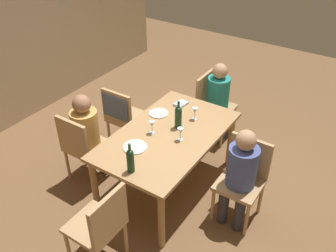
{
  "coord_description": "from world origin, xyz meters",
  "views": [
    {
      "loc": [
        -2.69,
        -1.77,
        3.06
      ],
      "look_at": [
        0.0,
        0.0,
        0.86
      ],
      "focal_mm": 38.94,
      "sensor_mm": 36.0,
      "label": 1
    }
  ],
  "objects": [
    {
      "name": "ground_plane",
      "position": [
        0.0,
        0.0,
        0.0
      ],
      "size": [
        10.0,
        10.0,
        0.0
      ],
      "primitive_type": "plane",
      "color": "brown"
    },
    {
      "name": "wine_bottle_dark_red",
      "position": [
        0.17,
        -0.03,
        0.9
      ],
      "size": [
        0.08,
        0.08,
        0.33
      ],
      "color": "#19381E",
      "rests_on": "dining_table"
    },
    {
      "name": "dinner_plate_host",
      "position": [
        -0.39,
        0.15,
        0.77
      ],
      "size": [
        0.25,
        0.25,
        0.01
      ],
      "primitive_type": "cylinder",
      "color": "white",
      "rests_on": "dining_table"
    },
    {
      "name": "chair_right_end",
      "position": [
        1.21,
        0.09,
        0.53
      ],
      "size": [
        0.44,
        0.44,
        0.92
      ],
      "rotation": [
        0.0,
        0.0,
        3.14
      ],
      "color": "tan",
      "rests_on": "ground_plane"
    },
    {
      "name": "folded_napkin",
      "position": [
        0.59,
        0.2,
        0.77
      ],
      "size": [
        0.17,
        0.14,
        0.03
      ],
      "primitive_type": "cube",
      "rotation": [
        0.0,
        0.0,
        -0.12
      ],
      "color": "#ADC6D6",
      "rests_on": "dining_table"
    },
    {
      "name": "chair_far_right",
      "position": [
        0.25,
        0.88,
        0.59
      ],
      "size": [
        0.46,
        0.44,
        0.92
      ],
      "rotation": [
        0.0,
        0.0,
        -1.57
      ],
      "color": "tan",
      "rests_on": "ground_plane"
    },
    {
      "name": "chair_far_left",
      "position": [
        -0.46,
        0.88,
        0.53
      ],
      "size": [
        0.44,
        0.44,
        0.92
      ],
      "rotation": [
        0.0,
        0.0,
        -1.57
      ],
      "color": "tan",
      "rests_on": "ground_plane"
    },
    {
      "name": "dining_table",
      "position": [
        0.0,
        0.0,
        0.67
      ],
      "size": [
        1.67,
        0.99,
        0.76
      ],
      "color": "#A87F51",
      "rests_on": "ground_plane"
    },
    {
      "name": "person_man_guest",
      "position": [
        -0.03,
        -0.88,
        0.65
      ],
      "size": [
        0.35,
        0.3,
        1.13
      ],
      "rotation": [
        0.0,
        0.0,
        1.57
      ],
      "color": "#33333D",
      "rests_on": "ground_plane"
    },
    {
      "name": "person_man_bearded",
      "position": [
        -0.35,
        0.88,
        0.66
      ],
      "size": [
        0.35,
        0.31,
        1.14
      ],
      "rotation": [
        0.0,
        0.0,
        -1.57
      ],
      "color": "#33333D",
      "rests_on": "ground_plane"
    },
    {
      "name": "person_woman_host",
      "position": [
        1.21,
        -0.03,
        0.65
      ],
      "size": [
        0.3,
        0.34,
        1.12
      ],
      "rotation": [
        0.0,
        0.0,
        3.14
      ],
      "color": "#33333D",
      "rests_on": "ground_plane"
    },
    {
      "name": "chair_left_end",
      "position": [
        -1.21,
        -0.09,
        0.53
      ],
      "size": [
        0.44,
        0.44,
        0.92
      ],
      "color": "tan",
      "rests_on": "ground_plane"
    },
    {
      "name": "dinner_plate_guest_left",
      "position": [
        0.28,
        0.31,
        0.77
      ],
      "size": [
        0.23,
        0.23,
        0.01
      ],
      "primitive_type": "cylinder",
      "color": "silver",
      "rests_on": "dining_table"
    },
    {
      "name": "wine_glass_centre",
      "position": [
        -0.02,
        -0.17,
        0.87
      ],
      "size": [
        0.07,
        0.07,
        0.15
      ],
      "color": "silver",
      "rests_on": "dining_table"
    },
    {
      "name": "wine_glass_near_left",
      "position": [
        0.41,
        -0.1,
        0.87
      ],
      "size": [
        0.07,
        0.07,
        0.15
      ],
      "color": "silver",
      "rests_on": "dining_table"
    },
    {
      "name": "wine_glass_near_right",
      "position": [
        -0.08,
        0.15,
        0.87
      ],
      "size": [
        0.07,
        0.07,
        0.15
      ],
      "color": "silver",
      "rests_on": "dining_table"
    },
    {
      "name": "chair_near",
      "position": [
        0.09,
        -0.88,
        0.53
      ],
      "size": [
        0.44,
        0.44,
        0.92
      ],
      "rotation": [
        0.0,
        0.0,
        1.57
      ],
      "color": "tan",
      "rests_on": "ground_plane"
    },
    {
      "name": "wine_bottle_tall_green",
      "position": [
        -0.7,
        -0.04,
        0.9
      ],
      "size": [
        0.07,
        0.07,
        0.32
      ],
      "color": "#19381E",
      "rests_on": "dining_table"
    }
  ]
}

